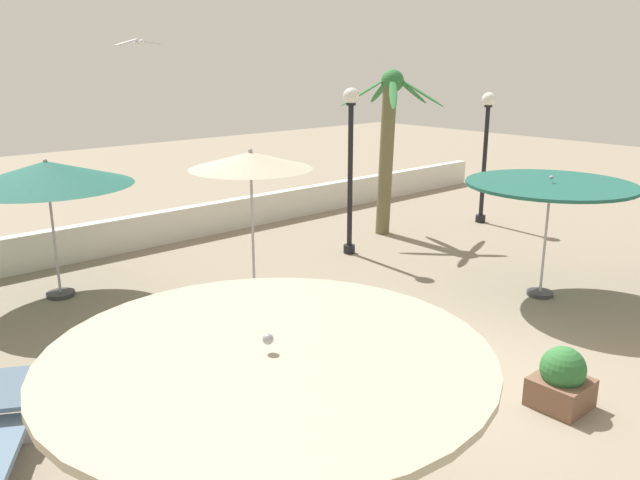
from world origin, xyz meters
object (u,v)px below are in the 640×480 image
Objects in this scene: seagull_0 at (138,43)px; patio_umbrella_0 at (269,365)px; palm_tree_1 at (388,133)px; lamp_post_1 at (350,154)px; lamp_post_0 at (486,143)px; lounge_chair_2 at (412,343)px; planter at (562,380)px; patio_umbrella_4 at (550,189)px; patio_umbrella_3 at (47,174)px; patio_umbrella_1 at (251,163)px; lounge_chair_1 at (314,395)px.

patio_umbrella_0 is at bearing -112.74° from seagull_0.
palm_tree_1 reaches higher than lamp_post_1.
lamp_post_0 is 2.02× the size of lounge_chair_2.
patio_umbrella_0 is 14.64m from lamp_post_0.
lamp_post_1 is (-4.93, 0.32, 0.13)m from lamp_post_0.
planter is at bearing -122.52° from palm_tree_1.
patio_umbrella_4 is 3.71× the size of planter.
patio_umbrella_0 is 2.99× the size of seagull_0.
patio_umbrella_3 is 3.72× the size of planter.
lounge_chair_2 is at bearing -88.29° from seagull_0.
lamp_post_1 is (3.72, 1.25, -0.33)m from patio_umbrella_1.
lounge_chair_1 is at bearing 145.31° from planter.
seagull_0 reaches higher than patio_umbrella_4.
lamp_post_0 is at bearing 28.53° from patio_umbrella_0.
seagull_0 reaches higher than palm_tree_1.
lamp_post_0 is 9.73m from lounge_chair_2.
planter is at bearing -112.06° from lamp_post_1.
patio_umbrella_4 is 4.69m from planter.
patio_umbrella_3 reaches higher than lounge_chair_1.
patio_umbrella_1 is at bearing 55.17° from patio_umbrella_0.
patio_umbrella_1 is 4.60m from seagull_0.
palm_tree_1 reaches higher than lounge_chair_1.
lamp_post_0 is 4.28× the size of planter.
patio_umbrella_0 is at bearing -137.34° from lamp_post_1.
palm_tree_1 is (10.01, 8.04, 0.20)m from patio_umbrella_0.
patio_umbrella_3 is at bearing -156.58° from seagull_0.
patio_umbrella_1 is 0.94× the size of patio_umbrella_3.
lounge_chair_1 is 1.83× the size of seagull_0.
lamp_post_1 is 3.69× the size of seagull_0.
patio_umbrella_1 is 4.84m from lounge_chair_1.
lounge_chair_2 is at bearing 106.93° from planter.
patio_umbrella_4 is at bearing -134.06° from lamp_post_0.
patio_umbrella_3 is at bearing 131.01° from patio_umbrella_1.
patio_umbrella_1 is 0.70× the size of palm_tree_1.
lounge_chair_1 is at bearing -175.18° from lounge_chair_2.
lamp_post_0 is 1.88× the size of lounge_chair_1.
patio_umbrella_4 is at bearing -36.25° from patio_umbrella_1.
lamp_post_1 is at bearing 42.34° from lounge_chair_1.
patio_umbrella_4 is at bearing -41.48° from patio_umbrella_3.
seagull_0 is at bearing 89.50° from patio_umbrella_1.
lounge_chair_2 is at bearing -125.23° from lamp_post_1.
patio_umbrella_0 is at bearing -136.59° from lounge_chair_1.
lamp_post_1 is (-0.81, 4.58, 0.25)m from patio_umbrella_4.
patio_umbrella_4 is 1.63× the size of lounge_chair_1.
patio_umbrella_0 is 12.84m from palm_tree_1.
lamp_post_0 reaches higher than patio_umbrella_3.
lounge_chair_2 is (-5.53, -5.62, -2.26)m from palm_tree_1.
patio_umbrella_3 is 1.76× the size of lounge_chair_2.
lamp_post_0 is at bearing 6.20° from patio_umbrella_1.
patio_umbrella_4 is at bearing 33.29° from planter.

